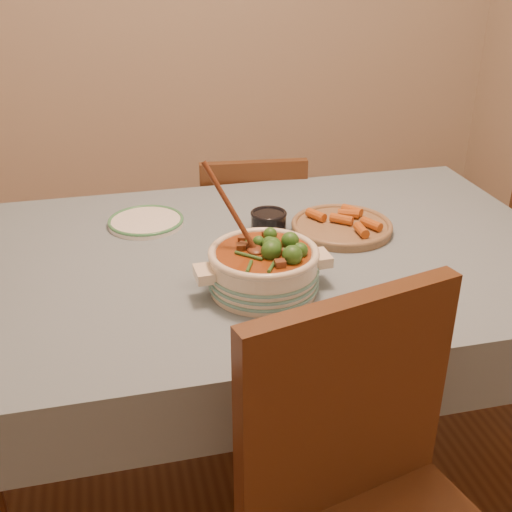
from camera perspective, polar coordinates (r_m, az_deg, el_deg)
The scene contains 7 objects.
floor at distance 2.22m, azimuth 0.70°, elevation -17.33°, with size 4.50×4.50×0.00m, color #4D2916.
dining_table at distance 1.82m, azimuth 0.81°, elevation -2.15°, with size 1.68×1.08×0.76m.
stew_casserole at distance 1.55m, azimuth 0.66°, elevation -0.84°, with size 0.34×0.27×0.32m.
white_plate at distance 1.96m, azimuth -9.76°, elevation 3.05°, with size 0.25×0.25×0.02m.
condiment_bowl at distance 1.89m, azimuth 1.13°, elevation 3.25°, with size 0.12×0.12×0.06m.
fried_plate at distance 1.90m, azimuth 7.63°, elevation 2.76°, with size 0.30×0.30×0.05m.
chair_far at distance 2.50m, azimuth -0.48°, elevation 1.35°, with size 0.42×0.42×0.82m.
Camera 1 is at (-0.39, -1.54, 1.55)m, focal length 45.00 mm.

